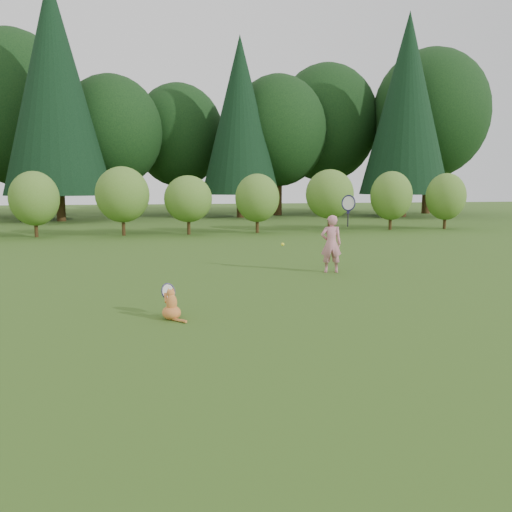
{
  "coord_description": "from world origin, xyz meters",
  "views": [
    {
      "loc": [
        -1.77,
        -8.28,
        2.0
      ],
      "look_at": [
        0.2,
        0.8,
        0.7
      ],
      "focal_mm": 35.0,
      "sensor_mm": 36.0,
      "label": 1
    }
  ],
  "objects": [
    {
      "name": "shrub_row",
      "position": [
        0.0,
        13.0,
        1.4
      ],
      "size": [
        28.0,
        3.0,
        2.8
      ],
      "primitive_type": null,
      "color": "#4E7825",
      "rests_on": "ground"
    },
    {
      "name": "ground",
      "position": [
        0.0,
        0.0,
        0.0
      ],
      "size": [
        100.0,
        100.0,
        0.0
      ],
      "primitive_type": "plane",
      "color": "#2F4F16",
      "rests_on": "ground"
    },
    {
      "name": "woodland_backdrop",
      "position": [
        0.0,
        23.0,
        7.5
      ],
      "size": [
        48.0,
        10.0,
        15.0
      ],
      "primitive_type": null,
      "color": "black",
      "rests_on": "ground"
    },
    {
      "name": "cat",
      "position": [
        -1.46,
        -0.78,
        0.25
      ],
      "size": [
        0.42,
        0.71,
        0.64
      ],
      "rotation": [
        0.0,
        0.0,
        0.26
      ],
      "color": "#D45628",
      "rests_on": "ground"
    },
    {
      "name": "tennis_ball",
      "position": [
        0.94,
        1.61,
        0.81
      ],
      "size": [
        0.07,
        0.07,
        0.07
      ],
      "color": "yellow",
      "rests_on": "ground"
    },
    {
      "name": "child",
      "position": [
        2.4,
        2.62,
        0.71
      ],
      "size": [
        0.79,
        0.52,
        2.01
      ],
      "rotation": [
        0.0,
        0.0,
        2.96
      ],
      "color": "pink",
      "rests_on": "ground"
    }
  ]
}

